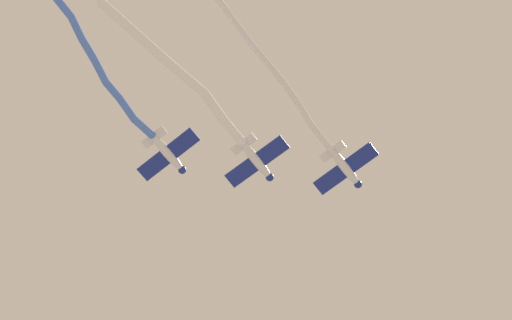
# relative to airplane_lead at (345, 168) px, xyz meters

# --- Properties ---
(airplane_lead) EXTENTS (5.91, 6.82, 1.84)m
(airplane_lead) POSITION_rel_airplane_lead_xyz_m (0.00, 0.00, 0.00)
(airplane_lead) COLOR silver
(smoke_trail_lead) EXTENTS (19.66, 14.79, 2.72)m
(smoke_trail_lead) POSITION_rel_airplane_lead_xyz_m (-11.60, 8.57, 0.93)
(smoke_trail_lead) COLOR white
(airplane_left_wing) EXTENTS (5.88, 6.85, 1.84)m
(airplane_left_wing) POSITION_rel_airplane_lead_xyz_m (-0.81, 9.19, 0.25)
(airplane_left_wing) COLOR silver
(smoke_trail_left_wing) EXTENTS (15.50, 13.94, 3.21)m
(smoke_trail_left_wing) POSITION_rel_airplane_lead_xyz_m (-10.45, 16.88, -1.15)
(smoke_trail_left_wing) COLOR white
(airplane_right_wing) EXTENTS (5.93, 6.78, 1.84)m
(airplane_right_wing) POSITION_rel_airplane_lead_xyz_m (-1.63, 18.37, 0.50)
(airplane_right_wing) COLOR silver
(smoke_trail_right_wing) EXTENTS (14.70, 9.75, 2.20)m
(smoke_trail_right_wing) POSITION_rel_airplane_lead_xyz_m (-10.46, 24.73, 1.13)
(smoke_trail_right_wing) COLOR #4C75DB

